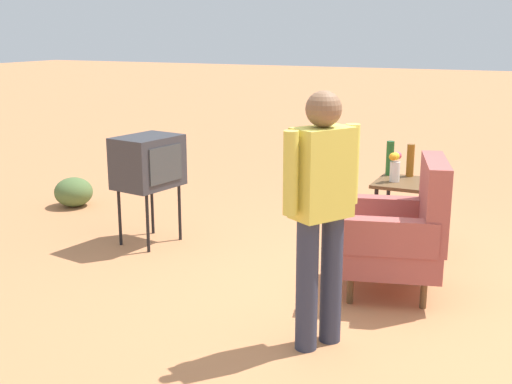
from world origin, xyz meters
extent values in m
plane|color=#C17A4C|center=(0.00, 0.00, 0.00)|extent=(60.00, 60.00, 0.00)
cylinder|color=brown|center=(-0.41, -0.37, 0.11)|extent=(0.05, 0.05, 0.22)
cylinder|color=brown|center=(0.10, -0.23, 0.11)|extent=(0.05, 0.05, 0.22)
cylinder|color=brown|center=(-0.55, 0.15, 0.11)|extent=(0.05, 0.05, 0.22)
cylinder|color=brown|center=(-0.04, 0.29, 0.11)|extent=(0.05, 0.05, 0.22)
cube|color=#9E4C47|center=(-0.23, -0.04, 0.32)|extent=(0.93, 0.93, 0.20)
cube|color=#9E4C47|center=(-0.31, 0.27, 0.74)|extent=(0.78, 0.35, 0.64)
cube|color=#9E4C47|center=(-0.53, -0.13, 0.55)|extent=(0.31, 0.70, 0.26)
cube|color=#9E4C47|center=(0.08, 0.04, 0.55)|extent=(0.31, 0.70, 0.26)
cylinder|color=black|center=(-1.42, -0.34, 0.32)|extent=(0.04, 0.04, 0.64)
cylinder|color=black|center=(-0.98, -0.34, 0.32)|extent=(0.04, 0.04, 0.64)
cylinder|color=black|center=(-1.42, 0.11, 0.32)|extent=(0.04, 0.04, 0.64)
cylinder|color=black|center=(-0.98, 0.11, 0.32)|extent=(0.04, 0.04, 0.64)
cube|color=brown|center=(-1.20, -0.11, 0.65)|extent=(0.56, 0.56, 0.03)
cylinder|color=black|center=(-0.22, -2.25, 0.28)|extent=(0.03, 0.03, 0.55)
cylinder|color=black|center=(-0.65, -2.17, 0.28)|extent=(0.03, 0.03, 0.55)
cylinder|color=black|center=(-0.28, -2.60, 0.28)|extent=(0.03, 0.03, 0.55)
cylinder|color=black|center=(-0.71, -2.53, 0.28)|extent=(0.03, 0.03, 0.55)
cube|color=#333338|center=(-0.47, -2.39, 0.79)|extent=(0.66, 0.53, 0.48)
cube|color=#383D3F|center=(-0.43, -2.16, 0.79)|extent=(0.42, 0.08, 0.34)
cylinder|color=#2D3347|center=(0.74, -0.17, 0.43)|extent=(0.14, 0.14, 0.86)
cylinder|color=#2D3347|center=(0.91, -0.27, 0.43)|extent=(0.14, 0.14, 0.86)
cube|color=#D6C64C|center=(0.82, -0.22, 1.14)|extent=(0.42, 0.37, 0.56)
cylinder|color=#D6C64C|center=(0.62, -0.10, 1.17)|extent=(0.09, 0.09, 0.50)
cylinder|color=#D6C64C|center=(1.03, -0.34, 1.17)|extent=(0.09, 0.09, 0.50)
sphere|color=brown|center=(0.82, -0.22, 1.53)|extent=(0.22, 0.22, 0.22)
cylinder|color=#1E5623|center=(-1.40, -0.34, 0.83)|extent=(0.07, 0.07, 0.32)
cylinder|color=brown|center=(-1.43, -0.15, 0.82)|extent=(0.07, 0.07, 0.30)
cylinder|color=silver|center=(-1.16, -0.23, 0.76)|extent=(0.09, 0.09, 0.18)
sphere|color=yellow|center=(-1.16, -0.23, 0.90)|extent=(0.07, 0.07, 0.07)
sphere|color=#E04C66|center=(-1.20, -0.22, 0.90)|extent=(0.07, 0.07, 0.07)
sphere|color=orange|center=(-1.12, -0.24, 0.90)|extent=(0.07, 0.07, 0.07)
ellipsoid|color=#516B38|center=(-1.19, -3.94, 0.17)|extent=(0.44, 0.44, 0.34)
camera|label=1|loc=(4.49, 1.06, 1.99)|focal=45.64mm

